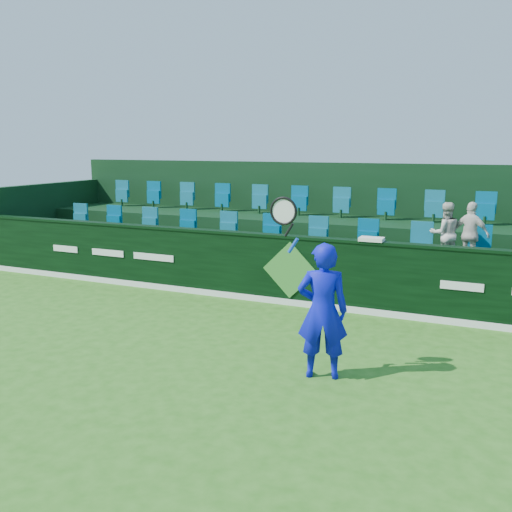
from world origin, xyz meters
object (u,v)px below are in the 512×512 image
at_px(tennis_player, 322,310).
at_px(spectator_middle, 471,235).
at_px(spectator_left, 445,234).
at_px(towel, 372,239).

bearing_deg(tennis_player, spectator_middle, 70.35).
relative_size(spectator_left, spectator_middle, 0.98).
xyz_separation_m(spectator_left, towel, (-1.14, -1.12, -0.01)).
bearing_deg(spectator_middle, spectator_left, 23.49).
distance_m(tennis_player, towel, 3.17).
xyz_separation_m(tennis_player, spectator_left, (1.06, 4.26, 0.47)).
relative_size(spectator_middle, towel, 2.84).
distance_m(spectator_left, spectator_middle, 0.46).
relative_size(spectator_left, towel, 2.78).
xyz_separation_m(tennis_player, towel, (-0.08, 3.14, 0.46)).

